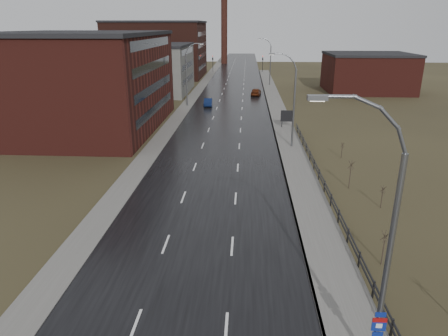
# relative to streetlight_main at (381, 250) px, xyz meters

# --- Properties ---
(road) EXTENTS (14.00, 300.00, 0.06)m
(road) POSITION_rel_streetlight_main_xyz_m (-8.47, 58.00, -6.03)
(road) COLOR black
(road) RESTS_ON ground
(sidewalk_right) EXTENTS (3.20, 180.00, 0.18)m
(sidewalk_right) POSITION_rel_streetlight_main_xyz_m (0.13, 33.00, -5.97)
(sidewalk_right) COLOR #595651
(sidewalk_right) RESTS_ON ground
(curb_right) EXTENTS (0.16, 180.00, 0.18)m
(curb_right) POSITION_rel_streetlight_main_xyz_m (-1.39, 33.00, -5.97)
(curb_right) COLOR slate
(curb_right) RESTS_ON ground
(sidewalk_left) EXTENTS (2.40, 260.00, 0.12)m
(sidewalk_left) POSITION_rel_streetlight_main_xyz_m (-16.67, 58.00, -6.00)
(sidewalk_left) COLOR #595651
(sidewalk_left) RESTS_ON ground
(warehouse_near) EXTENTS (22.44, 28.56, 13.50)m
(warehouse_near) POSITION_rel_streetlight_main_xyz_m (-29.46, 43.00, 0.70)
(warehouse_near) COLOR #471914
(warehouse_near) RESTS_ON ground
(warehouse_mid) EXTENTS (16.32, 20.40, 10.50)m
(warehouse_mid) POSITION_rel_streetlight_main_xyz_m (-26.46, 76.00, -0.80)
(warehouse_mid) COLOR slate
(warehouse_mid) RESTS_ON ground
(warehouse_far) EXTENTS (26.52, 24.48, 15.50)m
(warehouse_far) POSITION_rel_streetlight_main_xyz_m (-31.47, 106.00, 1.70)
(warehouse_far) COLOR #331611
(warehouse_far) RESTS_ON ground
(building_right) EXTENTS (18.36, 16.32, 8.50)m
(building_right) POSITION_rel_streetlight_main_xyz_m (21.83, 80.00, -1.80)
(building_right) COLOR #471914
(building_right) RESTS_ON ground
(smokestack) EXTENTS (2.70, 2.70, 30.70)m
(smokestack) POSITION_rel_streetlight_main_xyz_m (-14.47, 148.00, 9.44)
(smokestack) COLOR #331611
(smokestack) RESTS_ON ground
(streetlight_main) EXTENTS (3.91, 0.29, 12.11)m
(streetlight_main) POSITION_rel_streetlight_main_xyz_m (0.00, 0.00, 0.00)
(streetlight_main) COLOR slate
(streetlight_main) RESTS_ON ground
(streetlight_right_mid) EXTENTS (3.36, 0.28, 11.35)m
(streetlight_right_mid) POSITION_rel_streetlight_main_xyz_m (0.03, 34.00, -0.22)
(streetlight_right_mid) COLOR slate
(streetlight_right_mid) RESTS_ON ground
(streetlight_left) EXTENTS (3.36, 0.28, 11.35)m
(streetlight_left) POSITION_rel_streetlight_main_xyz_m (-16.17, 60.00, -0.22)
(streetlight_left) COLOR slate
(streetlight_left) RESTS_ON ground
(streetlight_right_far) EXTENTS (3.36, 0.28, 11.35)m
(streetlight_right_far) POSITION_rel_streetlight_main_xyz_m (0.03, 88.00, -0.22)
(streetlight_right_far) COLOR slate
(streetlight_right_far) RESTS_ON ground
(guardrail) EXTENTS (0.10, 53.05, 1.10)m
(guardrail) POSITION_rel_streetlight_main_xyz_m (1.83, 16.32, -5.35)
(guardrail) COLOR black
(guardrail) RESTS_ON ground
(shrub_c) EXTENTS (0.55, 0.58, 2.33)m
(shrub_c) POSITION_rel_streetlight_main_xyz_m (3.37, 8.41, -4.82)
(shrub_c) COLOR #382D23
(shrub_c) RESTS_ON ground
(shrub_d) EXTENTS (0.47, 0.49, 1.94)m
(shrub_d) POSITION_rel_streetlight_main_xyz_m (5.94, 16.92, -5.03)
(shrub_d) COLOR #382D23
(shrub_d) RESTS_ON ground
(shrub_e) EXTENTS (0.63, 0.67, 2.70)m
(shrub_e) POSITION_rel_streetlight_main_xyz_m (4.29, 21.02, -4.63)
(shrub_e) COLOR #382D23
(shrub_e) RESTS_ON ground
(shrub_f) EXTENTS (0.44, 0.46, 1.82)m
(shrub_f) POSITION_rel_streetlight_main_xyz_m (5.57, 30.11, -5.09)
(shrub_f) COLOR #382D23
(shrub_f) RESTS_ON ground
(billboard) EXTENTS (1.99, 0.17, 2.69)m
(billboard) POSITION_rel_streetlight_main_xyz_m (0.63, 43.71, -4.28)
(billboard) COLOR black
(billboard) RESTS_ON ground
(traffic_light_left) EXTENTS (0.58, 2.73, 5.30)m
(traffic_light_left) POSITION_rel_streetlight_main_xyz_m (-16.47, 118.00, -1.46)
(traffic_light_left) COLOR black
(traffic_light_left) RESTS_ON ground
(traffic_light_right) EXTENTS (0.58, 2.73, 5.30)m
(traffic_light_right) POSITION_rel_streetlight_main_xyz_m (-0.47, 118.00, -1.46)
(traffic_light_right) COLOR black
(traffic_light_right) RESTS_ON ground
(car_near) EXTENTS (1.71, 4.34, 1.41)m
(car_near) POSITION_rel_streetlight_main_xyz_m (-12.54, 59.97, -5.36)
(car_near) COLOR #0C193F
(car_near) RESTS_ON ground
(car_far) EXTENTS (2.49, 4.89, 1.59)m
(car_far) POSITION_rel_streetlight_main_xyz_m (-3.38, 72.58, -5.26)
(car_far) COLOR #57220E
(car_far) RESTS_ON ground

